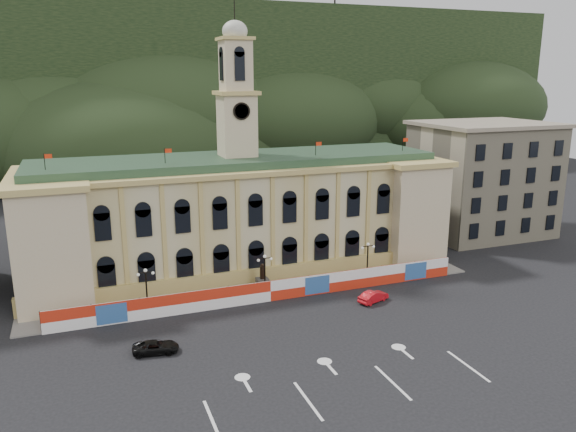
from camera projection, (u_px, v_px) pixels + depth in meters
name	position (u px, v px, depth m)	size (l,w,h in m)	color
ground	(322.00, 359.00, 52.96)	(260.00, 260.00, 0.00)	black
lane_markings	(346.00, 385.00, 48.42)	(26.00, 10.00, 0.02)	white
hill_ridge	(147.00, 99.00, 158.81)	(230.00, 80.00, 64.00)	black
city_hall	(240.00, 213.00, 76.09)	(56.20, 17.60, 37.10)	#C7BC8F
side_building_right	(482.00, 178.00, 93.55)	(21.00, 17.00, 18.60)	#BBAF90
hoarding_fence	(271.00, 291.00, 66.33)	(50.00, 0.44, 2.50)	red
pavement	(263.00, 292.00, 69.03)	(56.00, 5.50, 0.16)	slate
statue	(262.00, 283.00, 68.99)	(1.40, 1.40, 3.72)	#595651
lamp_left	(146.00, 286.00, 62.79)	(1.96, 0.44, 5.15)	black
lamp_center	(265.00, 271.00, 67.62)	(1.96, 0.44, 5.15)	black
lamp_right	(368.00, 258.00, 72.45)	(1.96, 0.44, 5.15)	black
red_sedan	(373.00, 297.00, 66.15)	(4.28, 2.70, 1.33)	red
black_suv	(156.00, 347.00, 53.97)	(4.66, 2.73, 1.22)	black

